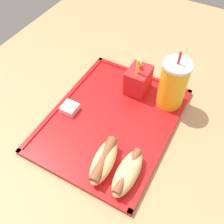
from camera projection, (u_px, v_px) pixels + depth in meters
ground_plane at (118, 213)px, 1.33m from camera, size 8.00×8.00×0.00m
dining_table at (120, 180)px, 1.03m from camera, size 1.46×1.09×0.78m
food_tray at (112, 120)px, 0.73m from camera, size 0.42×0.32×0.01m
soda_cup at (173, 84)px, 0.71m from camera, size 0.08×0.08×0.18m
hot_dog_far at (128, 172)px, 0.60m from camera, size 0.13×0.05×0.04m
hot_dog_near at (104, 161)px, 0.61m from camera, size 0.13×0.07×0.04m
fries_carton at (138, 80)px, 0.76m from camera, size 0.08×0.06×0.12m
sauce_cup_mayo at (70, 108)px, 0.73m from camera, size 0.04×0.04×0.02m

